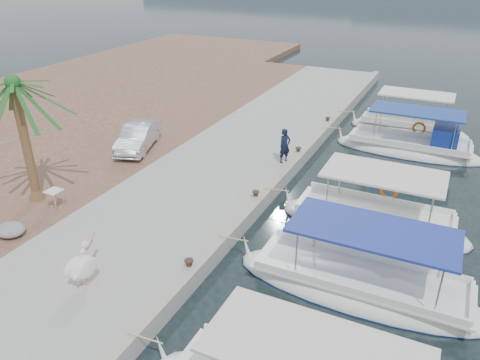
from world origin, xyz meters
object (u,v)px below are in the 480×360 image
Objects in this scene: fishing_caique_c at (372,224)px; fisherman at (285,146)px; fishing_caique_d at (410,149)px; parked_car at (138,137)px; fishing_caique_b at (359,288)px; fishing_caique_e at (408,130)px; date_palm at (13,83)px; pelican at (82,266)px.

fishing_caique_c is 4.34× the size of fisherman.
fishing_caique_d is 1.96× the size of parked_car.
fishing_caique_c is 11.82m from parked_car.
fishing_caique_c is at bearing -91.97° from fishing_caique_d.
fisherman is at bearing 125.85° from fishing_caique_b.
fishing_caique_b is 1.19× the size of fishing_caique_e.
fishing_caique_c is at bearing -90.87° from fisherman.
fishing_caique_e is (-0.61, 15.11, 0.00)m from fishing_caique_b.
date_palm reaches higher than fishing_caique_b.
fishing_caique_c is 11.21m from fishing_caique_e.
fisherman is at bearing 78.80° from pelican.
fishing_caique_b reaches higher than parked_car.
parked_car is at bearing -151.56° from fishing_caique_d.
pelican is 0.97× the size of fisherman.
fishing_caique_b is at bearing -111.57° from fisherman.
pelican is (-6.55, -18.84, 1.00)m from fishing_caique_e.
fishing_caique_d and fishing_caique_e have the same top height.
fishing_caique_c is 1.07× the size of fishing_caique_e.
parked_car is at bearing -139.84° from fishing_caique_e.
fishing_caique_d is (-0.11, 11.93, 0.06)m from fishing_caique_b.
fisherman is at bearing -118.61° from fishing_caique_e.
parked_car is (-11.45, -9.66, 0.99)m from fishing_caique_e.
date_palm is 1.48× the size of parked_car.
fishing_caique_b is 1.06× the size of fishing_caique_d.
fishing_caique_e is 15.02m from parked_car.
fishing_caique_c is (-0.38, 3.90, 0.00)m from fishing_caique_b.
pelican is (-6.78, -7.63, 1.00)m from fishing_caique_c.
fishing_caique_d is 4.68× the size of pelican.
fishing_caique_c is 13.81m from date_palm.
fishing_caique_d is 1.12× the size of fishing_caique_e.
fishing_caique_e reaches higher than fisherman.
fishing_caique_d reaches higher than pelican.
date_palm reaches higher than parked_car.
fishing_caique_d is 13.63m from parked_car.
parked_car reaches higher than pelican.
pelican is (-7.17, -3.73, 1.00)m from fishing_caique_b.
fisherman is 0.29× the size of date_palm.
fishing_caique_b reaches higher than fisherman.
fishing_caique_c is at bearing -88.83° from fishing_caique_e.
fishing_caique_e is 20.23m from date_palm.
fishing_caique_e is at bearing 99.01° from fishing_caique_d.
date_palm is at bearing 148.73° from pelican.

